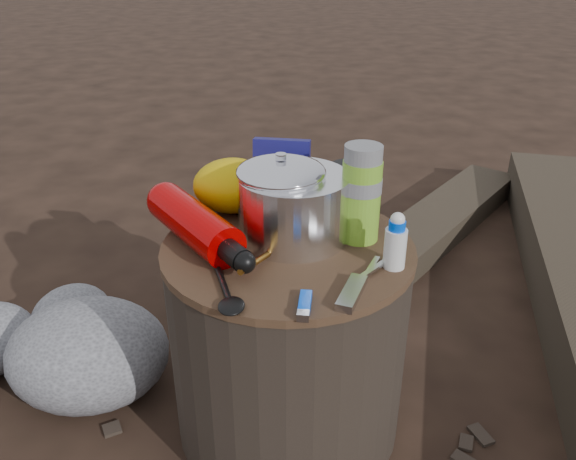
{
  "coord_description": "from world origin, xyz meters",
  "views": [
    {
      "loc": [
        0.01,
        -0.99,
        0.98
      ],
      "look_at": [
        0.0,
        0.0,
        0.48
      ],
      "focal_mm": 36.4,
      "sensor_mm": 36.0,
      "label": 1
    }
  ],
  "objects_px": {
    "camping_pot": "(281,200)",
    "fuel_bottle": "(194,223)",
    "stump": "(288,339)",
    "thermos": "(361,194)",
    "travel_mug": "(349,192)"
  },
  "relations": [
    {
      "from": "camping_pot",
      "to": "fuel_bottle",
      "type": "xyz_separation_m",
      "value": [
        -0.17,
        -0.02,
        -0.04
      ]
    },
    {
      "from": "stump",
      "to": "fuel_bottle",
      "type": "height_order",
      "value": "fuel_bottle"
    },
    {
      "from": "stump",
      "to": "fuel_bottle",
      "type": "distance_m",
      "value": 0.32
    },
    {
      "from": "fuel_bottle",
      "to": "thermos",
      "type": "height_order",
      "value": "thermos"
    },
    {
      "from": "stump",
      "to": "fuel_bottle",
      "type": "bearing_deg",
      "value": 175.88
    },
    {
      "from": "stump",
      "to": "thermos",
      "type": "xyz_separation_m",
      "value": [
        0.14,
        0.03,
        0.32
      ]
    },
    {
      "from": "camping_pot",
      "to": "travel_mug",
      "type": "xyz_separation_m",
      "value": [
        0.14,
        0.09,
        -0.02
      ]
    },
    {
      "from": "camping_pot",
      "to": "thermos",
      "type": "distance_m",
      "value": 0.15
    },
    {
      "from": "camping_pot",
      "to": "thermos",
      "type": "relative_size",
      "value": 0.88
    },
    {
      "from": "thermos",
      "to": "stump",
      "type": "bearing_deg",
      "value": -166.72
    },
    {
      "from": "camping_pot",
      "to": "travel_mug",
      "type": "distance_m",
      "value": 0.17
    },
    {
      "from": "thermos",
      "to": "travel_mug",
      "type": "bearing_deg",
      "value": 98.13
    },
    {
      "from": "stump",
      "to": "fuel_bottle",
      "type": "relative_size",
      "value": 1.46
    },
    {
      "from": "stump",
      "to": "travel_mug",
      "type": "relative_size",
      "value": 4.18
    },
    {
      "from": "fuel_bottle",
      "to": "stump",
      "type": "bearing_deg",
      "value": -40.28
    }
  ]
}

